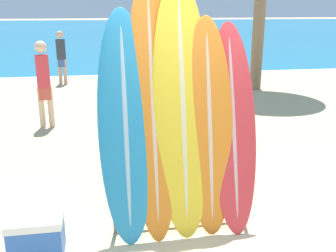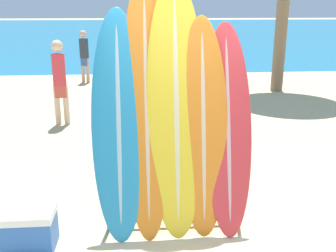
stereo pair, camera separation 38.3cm
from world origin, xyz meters
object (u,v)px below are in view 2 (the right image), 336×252
at_px(surfboard_rack, 174,187).
at_px(surfboard_slot_4, 228,130).
at_px(surfboard_slot_1, 147,109).
at_px(cooler_box, 29,229).
at_px(surfboard_slot_3, 203,128).
at_px(person_far_left, 60,80).
at_px(person_near_water, 183,78).
at_px(person_mid_beach, 84,54).
at_px(surfboard_slot_2, 176,109).
at_px(surfboard_slot_0, 119,125).

height_order(surfboard_rack, surfboard_slot_4, surfboard_slot_4).
relative_size(surfboard_slot_1, cooler_box, 5.12).
bearing_deg(surfboard_rack, surfboard_slot_3, 4.04).
bearing_deg(surfboard_rack, person_far_left, 114.80).
height_order(surfboard_slot_3, person_near_water, surfboard_slot_3).
bearing_deg(surfboard_slot_4, cooler_box, -171.39).
bearing_deg(person_mid_beach, surfboard_slot_1, -60.11).
relative_size(surfboard_slot_2, person_mid_beach, 1.61).
relative_size(surfboard_rack, surfboard_slot_1, 0.56).
bearing_deg(surfboard_slot_1, surfboard_slot_0, -170.59).
distance_m(surfboard_slot_0, surfboard_slot_4, 1.08).
xyz_separation_m(surfboard_slot_3, person_far_left, (-2.10, 3.91, -0.19)).
distance_m(surfboard_slot_3, surfboard_slot_4, 0.26).
relative_size(surfboard_slot_0, person_far_left, 1.36).
bearing_deg(person_mid_beach, surfboard_slot_0, -61.99).
xyz_separation_m(surfboard_slot_0, surfboard_slot_1, (0.27, 0.05, 0.15)).
distance_m(person_mid_beach, cooler_box, 8.71).
distance_m(surfboard_rack, person_near_water, 3.80).
xyz_separation_m(surfboard_rack, surfboard_slot_0, (-0.54, 0.05, 0.66)).
distance_m(surfboard_slot_4, cooler_box, 2.14).
bearing_deg(person_near_water, surfboard_rack, -60.50).
height_order(person_near_water, person_mid_beach, person_near_water).
bearing_deg(person_near_water, surfboard_slot_3, -56.25).
xyz_separation_m(surfboard_rack, surfboard_slot_1, (-0.27, 0.10, 0.81)).
bearing_deg(surfboard_slot_3, cooler_box, -170.62).
distance_m(surfboard_rack, surfboard_slot_3, 0.68).
relative_size(person_mid_beach, person_far_left, 0.96).
bearing_deg(surfboard_slot_0, surfboard_slot_3, -2.07).
bearing_deg(surfboard_slot_0, cooler_box, -160.37).
relative_size(surfboard_slot_1, person_mid_beach, 1.62).
height_order(surfboard_slot_0, surfboard_slot_1, surfboard_slot_1).
bearing_deg(surfboard_slot_4, surfboard_rack, -176.25).
bearing_deg(surfboard_slot_1, surfboard_slot_4, -4.27).
bearing_deg(surfboard_slot_0, person_mid_beach, 99.14).
distance_m(surfboard_rack, cooler_box, 1.46).
relative_size(person_near_water, person_mid_beach, 1.07).
bearing_deg(surfboard_slot_4, person_mid_beach, 106.14).
xyz_separation_m(surfboard_slot_4, person_far_left, (-2.35, 3.89, -0.15)).
bearing_deg(surfboard_slot_1, surfboard_rack, -19.46).
bearing_deg(surfboard_slot_3, person_near_water, 86.12).
bearing_deg(surfboard_slot_4, surfboard_slot_0, 179.23).
xyz_separation_m(surfboard_slot_1, surfboard_slot_3, (0.55, -0.08, -0.19)).
relative_size(surfboard_rack, surfboard_slot_2, 0.56).
height_order(surfboard_slot_1, surfboard_slot_3, surfboard_slot_1).
bearing_deg(surfboard_slot_4, surfboard_slot_2, 176.16).
distance_m(surfboard_slot_3, person_near_water, 3.72).
relative_size(surfboard_slot_1, surfboard_slot_4, 1.21).
height_order(person_far_left, cooler_box, person_far_left).
xyz_separation_m(surfboard_slot_0, person_near_water, (1.08, 3.68, -0.20)).
relative_size(surfboard_slot_3, cooler_box, 4.36).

